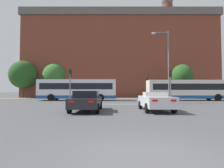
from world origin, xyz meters
TOP-DOWN VIEW (x-y plane):
  - ground_plane at (0.00, 0.00)m, footprint 400.00×400.00m
  - stop_line_strip at (0.00, 15.18)m, footprint 9.04×0.30m
  - far_pavement at (0.00, 30.22)m, footprint 70.04×2.50m
  - brick_civic_building at (1.24, 41.03)m, footprint 44.95×14.81m
  - car_saloon_left at (-2.51, 8.60)m, footprint 2.00×4.47m
  - car_roadster_right at (2.39, 8.76)m, footprint 1.93×4.47m
  - bus_crossing_lead at (-5.89, 22.41)m, footprint 11.46×2.68m
  - bus_crossing_trailing at (10.69, 22.35)m, footprint 12.09×2.68m
  - traffic_light_near_left at (-5.45, 15.84)m, footprint 0.26×0.31m
  - traffic_light_near_right at (5.85, 15.69)m, footprint 0.26×0.31m
  - traffic_light_far_left at (-5.65, 29.43)m, footprint 0.26×0.31m
  - traffic_light_far_right at (5.99, 29.20)m, footprint 0.26×0.31m
  - street_lamp_junction at (5.65, 16.56)m, footprint 2.07×0.36m
  - pedestrian_waiting at (-5.54, 30.68)m, footprint 0.44×0.43m
  - pedestrian_walking_east at (-0.65, 29.48)m, footprint 0.29×0.43m
  - pedestrian_walking_west at (6.62, 29.66)m, footprint 0.43×0.28m
  - tree_by_building at (-19.33, 32.53)m, footprint 5.49×5.49m
  - tree_kerbside at (-13.32, 34.56)m, footprint 5.29×5.29m
  - tree_distant at (12.83, 29.66)m, footprint 3.97×3.97m

SIDE VIEW (x-z plane):
  - ground_plane at x=0.00m, z-range 0.00..0.00m
  - stop_line_strip at x=0.00m, z-range 0.00..0.01m
  - far_pavement at x=0.00m, z-range 0.00..0.01m
  - car_roadster_right at x=2.39m, z-range 0.03..1.38m
  - car_saloon_left at x=-2.51m, z-range 0.02..1.45m
  - pedestrian_waiting at x=-5.54m, z-range 0.12..1.70m
  - pedestrian_walking_west at x=6.62m, z-range 0.14..1.77m
  - pedestrian_walking_east at x=-0.65m, z-range 0.15..1.88m
  - bus_crossing_trailing at x=10.69m, z-range 0.11..3.15m
  - bus_crossing_lead at x=-5.89m, z-range 0.12..3.23m
  - traffic_light_far_left at x=-5.65m, z-range 0.66..4.33m
  - traffic_light_near_right at x=5.85m, z-range 0.68..4.53m
  - traffic_light_near_left at x=-5.45m, z-range 0.68..4.56m
  - traffic_light_far_right at x=5.99m, z-range 0.71..4.77m
  - tree_distant at x=12.83m, z-range 1.17..7.73m
  - tree_kerbside at x=-13.32m, z-range 0.99..8.54m
  - tree_by_building at x=-19.33m, z-range 0.99..8.73m
  - street_lamp_junction at x=5.65m, z-range 0.83..9.32m
  - brick_civic_building at x=1.24m, z-range -3.26..23.40m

